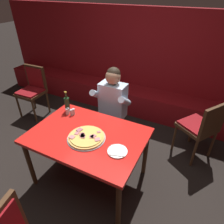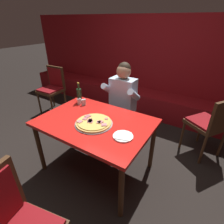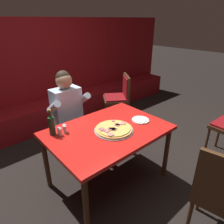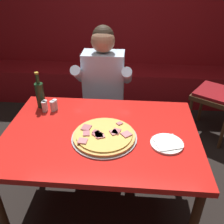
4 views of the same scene
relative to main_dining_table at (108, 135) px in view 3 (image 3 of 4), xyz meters
The scene contains 14 objects.
ground_plane 0.67m from the main_dining_table, ahead, with size 24.00×24.00×0.00m, color black.
booth_wall_panel 2.20m from the main_dining_table, 90.00° to the left, with size 6.80×0.16×1.90m, color maroon.
booth_bench 1.91m from the main_dining_table, 90.00° to the left, with size 6.46×0.48×0.46m, color maroon.
main_dining_table is the anchor object (origin of this frame).
pizza 0.12m from the main_dining_table, 64.14° to the right, with size 0.43×0.43×0.05m.
plate_white_paper 0.45m from the main_dining_table, 12.66° to the right, with size 0.21×0.21×0.02m.
beer_bottle 0.63m from the main_dining_table, 148.93° to the left, with size 0.07×0.07×0.29m.
shaker_red_pepper_flakes 0.54m from the main_dining_table, 151.43° to the left, with size 0.04×0.04×0.09m.
shaker_parmesan 0.49m from the main_dining_table, 145.05° to the left, with size 0.04×0.04×0.09m.
shaker_oregano 0.53m from the main_dining_table, 153.30° to the left, with size 0.04×0.04×0.09m.
shaker_black_pepper 0.48m from the main_dining_table, 148.59° to the left, with size 0.04×0.04×0.09m.
diner_seated_blue_shirt 0.71m from the main_dining_table, 95.48° to the left, with size 0.53×0.53×1.27m.
dining_chair_side_aisle 1.22m from the main_dining_table, 79.88° to the right, with size 0.52×0.52×1.00m.
dining_chair_far_right 1.59m from the main_dining_table, 41.96° to the left, with size 0.61×0.61×0.95m.
Camera 3 is at (-1.24, -1.49, 1.87)m, focal length 32.00 mm.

